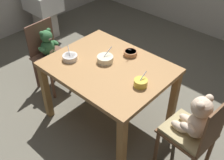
{
  "coord_description": "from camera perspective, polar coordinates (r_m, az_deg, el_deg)",
  "views": [
    {
      "loc": [
        1.45,
        -1.54,
        2.25
      ],
      "look_at": [
        0.0,
        0.05,
        0.52
      ],
      "focal_mm": 43.32,
      "sensor_mm": 36.0,
      "label": 1
    }
  ],
  "objects": [
    {
      "name": "sink_basin",
      "position": [
        4.51,
        -14.27,
        14.53
      ],
      "size": [
        0.53,
        0.42,
        0.73
      ],
      "color": "#B7B2A8",
      "rests_on": "ground_plane"
    },
    {
      "name": "teddy_chair_near_left",
      "position": [
        3.32,
        -13.21,
        6.33
      ],
      "size": [
        0.39,
        0.42,
        0.84
      ],
      "rotation": [
        0.0,
        0.0,
        0.04
      ],
      "color": "brown",
      "rests_on": "ground_plane"
    },
    {
      "name": "ground_plane",
      "position": [
        3.1,
        -0.63,
        -8.31
      ],
      "size": [
        5.2,
        5.2,
        0.04
      ],
      "color": "#686355"
    },
    {
      "name": "porridge_bowl_terracotta_far_center",
      "position": [
        2.75,
        3.93,
        5.71
      ],
      "size": [
        0.14,
        0.14,
        0.12
      ],
      "color": "#B4754B",
      "rests_on": "dining_table"
    },
    {
      "name": "teddy_chair_near_right",
      "position": [
        2.34,
        17.13,
        -9.12
      ],
      "size": [
        0.45,
        0.4,
        0.91
      ],
      "rotation": [
        0.0,
        0.0,
        3.06
      ],
      "color": "brown",
      "rests_on": "ground_plane"
    },
    {
      "name": "porridge_bowl_white_near_left",
      "position": [
        2.71,
        -8.85,
        4.76
      ],
      "size": [
        0.15,
        0.15,
        0.12
      ],
      "color": "silver",
      "rests_on": "dining_table"
    },
    {
      "name": "porridge_bowl_yellow_near_right",
      "position": [
        2.36,
        6.07,
        -0.56
      ],
      "size": [
        0.12,
        0.13,
        0.12
      ],
      "color": "yellow",
      "rests_on": "dining_table"
    },
    {
      "name": "porridge_bowl_cream_center",
      "position": [
        2.64,
        -1.45,
        4.47
      ],
      "size": [
        0.16,
        0.17,
        0.14
      ],
      "color": "beige",
      "rests_on": "dining_table"
    },
    {
      "name": "dining_table",
      "position": [
        2.66,
        -0.73,
        1.26
      ],
      "size": [
        1.16,
        0.92,
        0.73
      ],
      "color": "#A57646",
      "rests_on": "ground_plane"
    }
  ]
}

